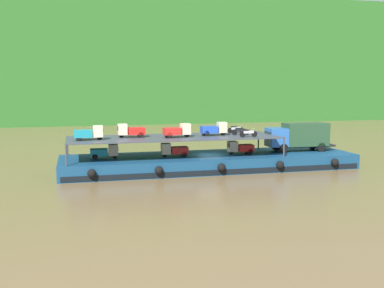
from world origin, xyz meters
TOP-DOWN VIEW (x-y plane):
  - ground_plane at (0.00, 0.00)m, footprint 400.00×400.00m
  - hillside_far_bank at (0.00, 71.71)m, footprint 147.22×32.56m
  - cargo_barge at (-0.00, -0.04)m, footprint 30.66×8.31m
  - covered_lorry at (10.35, 0.30)m, footprint 7.90×2.47m
  - cargo_rack at (-3.80, 0.00)m, footprint 21.46×6.87m
  - mini_truck_lower_stern at (-10.82, 0.23)m, footprint 2.77×1.25m
  - mini_truck_lower_aft at (-3.87, -0.20)m, footprint 2.78×1.27m
  - mini_truck_lower_mid at (3.30, -0.16)m, footprint 2.76×1.23m
  - mini_truck_upper_stern at (-12.32, -0.75)m, footprint 2.74×1.20m
  - mini_truck_upper_mid at (-8.15, 0.65)m, footprint 2.75×1.22m
  - mini_truck_upper_fore at (-3.56, -0.50)m, footprint 2.80×1.30m
  - mini_truck_upper_bow at (0.59, 0.34)m, footprint 2.76×1.23m
  - motorcycle_upper_port at (3.48, -2.06)m, footprint 1.90×0.55m
  - motorcycle_upper_centre at (3.39, 0.00)m, footprint 1.90×0.55m
  - motorcycle_upper_stbd at (3.60, 2.06)m, footprint 1.90×0.55m

SIDE VIEW (x-z plane):
  - ground_plane at x=0.00m, z-range 0.00..0.00m
  - cargo_barge at x=0.00m, z-range 0.00..1.50m
  - mini_truck_lower_stern at x=-10.82m, z-range 1.50..2.88m
  - mini_truck_lower_aft at x=-3.87m, z-range 1.50..2.88m
  - mini_truck_lower_mid at x=3.30m, z-range 1.50..2.88m
  - covered_lorry at x=10.35m, z-range 1.64..4.74m
  - cargo_rack at x=-3.80m, z-range 2.44..4.44m
  - motorcycle_upper_port at x=3.48m, z-range 3.50..4.37m
  - motorcycle_upper_centre at x=3.39m, z-range 3.50..4.37m
  - motorcycle_upper_stbd at x=3.60m, z-range 3.50..4.37m
  - mini_truck_upper_stern at x=-12.32m, z-range 3.50..4.88m
  - mini_truck_upper_mid at x=-8.15m, z-range 3.50..4.88m
  - mini_truck_upper_fore at x=-3.56m, z-range 3.50..4.88m
  - mini_truck_upper_bow at x=0.59m, z-range 3.50..4.88m
  - hillside_far_bank at x=0.00m, z-range 1.91..32.13m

